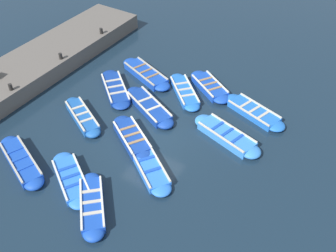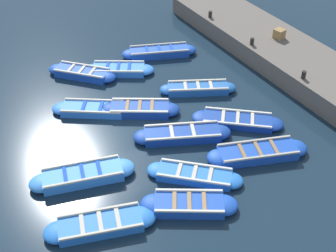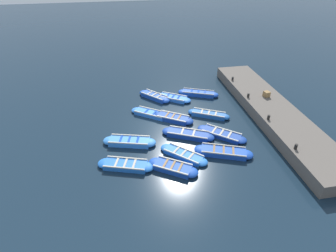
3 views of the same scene
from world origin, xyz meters
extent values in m
plane|color=#162838|center=(0.00, 0.00, 0.00)|extent=(120.00, 120.00, 0.00)
cube|color=blue|center=(-1.11, 1.87, 0.16)|extent=(2.74, 2.30, 0.31)
ellipsoid|color=blue|center=(-0.02, 1.13, 0.16)|extent=(1.27, 1.26, 0.31)
ellipsoid|color=blue|center=(-2.21, 2.62, 0.16)|extent=(1.27, 1.26, 0.31)
cube|color=beige|center=(-0.86, 2.24, 0.35)|extent=(2.19, 1.53, 0.07)
cube|color=beige|center=(-1.36, 1.51, 0.35)|extent=(2.19, 1.53, 0.07)
cube|color=#1947B7|center=(-0.80, 1.66, 0.33)|extent=(0.60, 0.79, 0.04)
cube|color=#1947B7|center=(-1.42, 2.09, 0.33)|extent=(0.60, 0.79, 0.04)
cube|color=#1947B7|center=(-0.52, -4.93, 0.18)|extent=(2.56, 2.13, 0.35)
ellipsoid|color=#1947B7|center=(0.49, -5.55, 0.18)|extent=(1.33, 1.32, 0.35)
ellipsoid|color=#1947B7|center=(-1.52, -4.30, 0.18)|extent=(1.33, 1.32, 0.35)
cube|color=silver|center=(-0.27, -4.52, 0.39)|extent=(2.02, 1.30, 0.07)
cube|color=silver|center=(-0.77, -5.33, 0.39)|extent=(2.02, 1.30, 0.07)
cube|color=#9E7A51|center=(-0.09, -5.19, 0.37)|extent=(0.60, 0.84, 0.04)
cube|color=#9E7A51|center=(-0.52, -4.93, 0.37)|extent=(0.60, 0.84, 0.04)
cube|color=#9E7A51|center=(-0.95, -4.66, 0.37)|extent=(0.60, 0.84, 0.04)
cube|color=blue|center=(1.30, 4.24, 0.16)|extent=(2.67, 2.17, 0.32)
ellipsoid|color=blue|center=(2.36, 3.59, 0.16)|extent=(1.31, 1.30, 0.32)
ellipsoid|color=blue|center=(0.23, 4.89, 0.16)|extent=(1.31, 1.30, 0.32)
cube|color=silver|center=(1.54, 4.64, 0.36)|extent=(2.14, 1.35, 0.07)
cube|color=silver|center=(1.05, 3.84, 0.36)|extent=(2.14, 1.35, 0.07)
cube|color=#1947B7|center=(1.75, 3.96, 0.34)|extent=(0.59, 0.84, 0.04)
cube|color=#1947B7|center=(1.30, 4.24, 0.34)|extent=(0.59, 0.84, 0.04)
cube|color=#1947B7|center=(0.84, 4.52, 0.34)|extent=(0.59, 0.84, 0.04)
cube|color=#1947B7|center=(3.86, 4.68, 0.19)|extent=(3.13, 1.97, 0.38)
ellipsoid|color=#1947B7|center=(5.25, 4.12, 0.19)|extent=(1.12, 1.11, 0.38)
ellipsoid|color=#1947B7|center=(2.46, 5.24, 0.19)|extent=(1.12, 1.11, 0.38)
cube|color=#B2AD9E|center=(4.01, 5.07, 0.41)|extent=(2.76, 1.18, 0.07)
cube|color=#B2AD9E|center=(3.70, 4.29, 0.41)|extent=(2.76, 1.18, 0.07)
cube|color=#1947B7|center=(4.45, 4.44, 0.40)|extent=(0.43, 0.80, 0.04)
cube|color=#1947B7|center=(3.86, 4.68, 0.40)|extent=(0.43, 0.80, 0.04)
cube|color=#1947B7|center=(3.27, 4.92, 0.40)|extent=(0.43, 0.80, 0.04)
cube|color=navy|center=(1.29, -1.62, 0.18)|extent=(3.18, 2.17, 0.37)
ellipsoid|color=navy|center=(2.68, -2.26, 0.18)|extent=(1.21, 1.20, 0.37)
ellipsoid|color=navy|center=(-0.10, -0.97, 0.18)|extent=(1.21, 1.20, 0.37)
cube|color=beige|center=(1.48, -1.21, 0.40)|extent=(2.75, 1.34, 0.07)
cube|color=beige|center=(1.11, -2.02, 0.40)|extent=(2.75, 1.34, 0.07)
cube|color=beige|center=(1.69, -1.80, 0.39)|extent=(0.49, 0.83, 0.04)
cube|color=beige|center=(0.90, -1.44, 0.39)|extent=(0.49, 0.83, 0.04)
cube|color=blue|center=(0.45, -3.80, 0.15)|extent=(2.61, 2.50, 0.29)
ellipsoid|color=blue|center=(1.44, -4.72, 0.15)|extent=(1.19, 1.19, 0.29)
ellipsoid|color=blue|center=(-0.55, -2.88, 0.15)|extent=(1.19, 1.19, 0.29)
cube|color=silver|center=(0.73, -3.50, 0.33)|extent=(2.01, 1.86, 0.07)
cube|color=silver|center=(0.17, -4.10, 0.33)|extent=(2.01, 1.86, 0.07)
cube|color=beige|center=(0.87, -4.19, 0.31)|extent=(0.64, 0.68, 0.04)
cube|color=beige|center=(0.45, -3.80, 0.31)|extent=(0.64, 0.68, 0.04)
cube|color=beige|center=(0.02, -3.41, 0.31)|extent=(0.64, 0.68, 0.04)
cube|color=#3884E0|center=(-3.10, -1.75, 0.19)|extent=(3.06, 1.75, 0.39)
ellipsoid|color=#3884E0|center=(-1.70, -2.13, 0.19)|extent=(1.19, 1.17, 0.39)
ellipsoid|color=#3884E0|center=(-4.49, -1.37, 0.19)|extent=(1.19, 1.17, 0.39)
cube|color=beige|center=(-2.97, -1.29, 0.42)|extent=(2.75, 0.82, 0.07)
cube|color=beige|center=(-3.22, -2.21, 0.42)|extent=(2.75, 0.82, 0.07)
cube|color=#1947B7|center=(-2.50, -1.91, 0.41)|extent=(0.37, 0.91, 0.04)
cube|color=#1947B7|center=(-3.10, -1.75, 0.41)|extent=(0.37, 0.91, 0.04)
cube|color=#1947B7|center=(-3.69, -1.59, 0.41)|extent=(0.37, 0.91, 0.04)
cube|color=#1E59AD|center=(3.69, 0.84, 0.18)|extent=(2.83, 2.00, 0.35)
ellipsoid|color=#1E59AD|center=(4.92, 0.20, 0.18)|extent=(1.04, 1.03, 0.35)
ellipsoid|color=#1E59AD|center=(2.47, 1.47, 0.18)|extent=(1.04, 1.03, 0.35)
cube|color=beige|center=(3.87, 1.17, 0.39)|extent=(2.44, 1.32, 0.07)
cube|color=beige|center=(3.52, 0.51, 0.39)|extent=(2.44, 1.32, 0.07)
cube|color=beige|center=(4.22, 0.57, 0.37)|extent=(0.46, 0.71, 0.04)
cube|color=beige|center=(3.69, 0.84, 0.37)|extent=(0.46, 0.71, 0.04)
cube|color=beige|center=(3.17, 1.11, 0.37)|extent=(0.46, 0.71, 0.04)
cube|color=navy|center=(0.62, 0.78, 0.19)|extent=(2.67, 2.17, 0.38)
ellipsoid|color=navy|center=(1.69, 0.12, 0.19)|extent=(1.29, 1.28, 0.38)
ellipsoid|color=navy|center=(-0.45, 1.44, 0.19)|extent=(1.29, 1.28, 0.38)
cube|color=silver|center=(0.87, 1.17, 0.42)|extent=(2.14, 1.36, 0.07)
cube|color=silver|center=(0.38, 0.39, 0.42)|extent=(2.14, 1.36, 0.07)
cube|color=olive|center=(1.08, 0.50, 0.40)|extent=(0.58, 0.82, 0.04)
cube|color=olive|center=(0.62, 0.78, 0.40)|extent=(0.58, 0.82, 0.04)
cube|color=olive|center=(0.17, 1.06, 0.40)|extent=(0.58, 0.82, 0.04)
cube|color=#1947B7|center=(-0.38, 4.82, 0.19)|extent=(2.42, 2.50, 0.38)
ellipsoid|color=#1947B7|center=(0.50, 3.88, 0.19)|extent=(1.19, 1.19, 0.38)
ellipsoid|color=#1947B7|center=(-1.26, 5.76, 0.19)|extent=(1.19, 1.19, 0.38)
cube|color=silver|center=(-0.08, 5.10, 0.41)|extent=(1.79, 1.90, 0.07)
cube|color=silver|center=(-0.68, 4.54, 0.41)|extent=(1.79, 1.90, 0.07)
cube|color=beige|center=(0.00, 4.42, 0.40)|extent=(0.67, 0.64, 0.04)
cube|color=beige|center=(-0.38, 4.82, 0.40)|extent=(0.67, 0.64, 0.04)
cube|color=beige|center=(-0.75, 5.22, 0.40)|extent=(0.67, 0.64, 0.04)
cube|color=blue|center=(-3.48, -4.15, 0.16)|extent=(2.92, 1.80, 0.33)
ellipsoid|color=blue|center=(-2.17, -4.56, 0.16)|extent=(1.21, 1.19, 0.33)
ellipsoid|color=blue|center=(-4.79, -3.74, 0.16)|extent=(1.21, 1.19, 0.33)
cube|color=beige|center=(-3.34, -3.70, 0.36)|extent=(2.59, 0.88, 0.07)
cube|color=beige|center=(-3.62, -4.60, 0.36)|extent=(2.59, 0.88, 0.07)
cube|color=beige|center=(-2.92, -4.33, 0.35)|extent=(0.40, 0.90, 0.04)
cube|color=beige|center=(-3.48, -4.15, 0.35)|extent=(0.40, 0.90, 0.04)
cube|color=beige|center=(-4.03, -3.98, 0.35)|extent=(0.40, 0.90, 0.04)
cube|color=#1947B7|center=(3.20, -4.05, 0.19)|extent=(3.21, 2.02, 0.37)
ellipsoid|color=#1947B7|center=(4.62, -4.58, 0.19)|extent=(1.25, 1.23, 0.37)
ellipsoid|color=#1947B7|center=(1.77, -3.53, 0.19)|extent=(1.25, 1.23, 0.37)
cube|color=#B2AD9E|center=(3.36, -3.61, 0.41)|extent=(2.82, 1.10, 0.07)
cube|color=#B2AD9E|center=(3.03, -4.50, 0.41)|extent=(2.82, 1.10, 0.07)
cube|color=olive|center=(3.80, -4.28, 0.39)|extent=(0.44, 0.90, 0.04)
cube|color=olive|center=(3.20, -4.05, 0.39)|extent=(0.44, 0.90, 0.04)
cube|color=olive|center=(2.59, -3.83, 0.39)|extent=(0.44, 0.90, 0.04)
cube|color=navy|center=(3.81, -1.99, 0.14)|extent=(2.87, 2.63, 0.29)
ellipsoid|color=navy|center=(4.92, -2.91, 0.14)|extent=(1.35, 1.35, 0.29)
ellipsoid|color=navy|center=(2.71, -1.07, 0.14)|extent=(1.35, 1.35, 0.29)
cube|color=silver|center=(4.12, -1.62, 0.32)|extent=(2.21, 1.87, 0.07)
cube|color=silver|center=(3.51, -2.35, 0.32)|extent=(2.21, 1.87, 0.07)
cube|color=beige|center=(4.28, -2.38, 0.31)|extent=(0.69, 0.78, 0.04)
cube|color=beige|center=(3.81, -1.99, 0.31)|extent=(0.69, 0.78, 0.04)
cube|color=beige|center=(3.34, -1.59, 0.31)|extent=(0.69, 0.78, 0.04)
cube|color=#605951|center=(8.90, 0.00, 0.47)|extent=(3.45, 17.55, 0.95)
cylinder|color=black|center=(7.52, -5.42, 1.12)|extent=(0.20, 0.20, 0.35)
cylinder|color=black|center=(7.52, -1.81, 1.12)|extent=(0.20, 0.20, 0.35)
cylinder|color=black|center=(7.52, 1.81, 1.12)|extent=(0.20, 0.20, 0.35)
camera|label=1|loc=(-8.13, 11.42, 12.80)|focal=42.00mm
camera|label=2|loc=(-6.70, -13.86, 12.21)|focal=50.00mm
camera|label=3|loc=(-3.01, -16.98, 11.82)|focal=28.00mm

